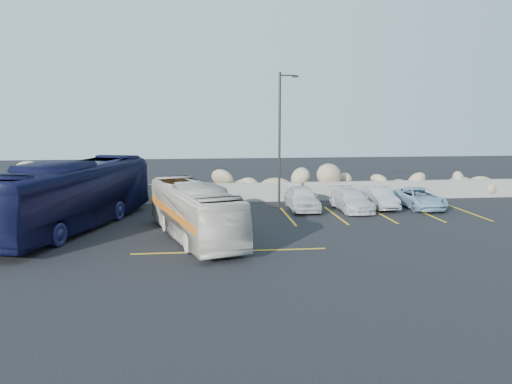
{
  "coord_description": "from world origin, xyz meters",
  "views": [
    {
      "loc": [
        -2.13,
        -19.61,
        5.51
      ],
      "look_at": [
        0.5,
        4.0,
        1.85
      ],
      "focal_mm": 35.0,
      "sensor_mm": 36.0,
      "label": 1
    }
  ],
  "objects": [
    {
      "name": "lamppost",
      "position": [
        2.56,
        9.5,
        4.3
      ],
      "size": [
        1.14,
        0.18,
        8.0
      ],
      "color": "#2B2826",
      "rests_on": "ground"
    },
    {
      "name": "seawall",
      "position": [
        0.0,
        12.0,
        0.6
      ],
      "size": [
        60.0,
        0.4,
        1.2
      ],
      "primitive_type": "cube",
      "color": "gray",
      "rests_on": "ground"
    },
    {
      "name": "car_b",
      "position": [
        8.5,
        8.89,
        0.62
      ],
      "size": [
        1.33,
        3.76,
        1.24
      ],
      "primitive_type": "imported",
      "rotation": [
        0.0,
        0.0,
        -0.01
      ],
      "color": "#A8A7AC",
      "rests_on": "ground"
    },
    {
      "name": "tour_coach",
      "position": [
        -8.42,
        5.13,
        1.67
      ],
      "size": [
        6.32,
        12.3,
        3.35
      ],
      "primitive_type": "imported",
      "rotation": [
        0.0,
        0.0,
        -0.31
      ],
      "color": "#0F1133",
      "rests_on": "ground"
    },
    {
      "name": "car_d",
      "position": [
        10.89,
        8.63,
        0.59
      ],
      "size": [
        2.12,
        4.35,
        1.19
      ],
      "primitive_type": "imported",
      "rotation": [
        0.0,
        0.0,
        0.04
      ],
      "color": "#91B6CF",
      "rests_on": "ground"
    },
    {
      "name": "ground",
      "position": [
        0.0,
        0.0,
        0.0
      ],
      "size": [
        90.0,
        90.0,
        0.0
      ],
      "primitive_type": "plane",
      "color": "black",
      "rests_on": "ground"
    },
    {
      "name": "vintage_bus",
      "position": [
        -2.48,
        2.7,
        1.25
      ],
      "size": [
        4.57,
        9.19,
        2.5
      ],
      "primitive_type": "imported",
      "rotation": [
        0.0,
        0.0,
        0.29
      ],
      "color": "silver",
      "rests_on": "ground"
    },
    {
      "name": "parking_lines",
      "position": [
        4.64,
        5.57,
        0.01
      ],
      "size": [
        18.16,
        9.36,
        0.01
      ],
      "color": "gold",
      "rests_on": "ground"
    },
    {
      "name": "car_c",
      "position": [
        6.59,
        8.32,
        0.61
      ],
      "size": [
        1.89,
        4.3,
        1.23
      ],
      "primitive_type": "imported",
      "rotation": [
        0.0,
        0.0,
        0.04
      ],
      "color": "silver",
      "rests_on": "ground"
    },
    {
      "name": "car_a",
      "position": [
        3.76,
        8.82,
        0.71
      ],
      "size": [
        1.68,
        4.15,
        1.41
      ],
      "primitive_type": "imported",
      "rotation": [
        0.0,
        0.0,
        -0.0
      ],
      "color": "silver",
      "rests_on": "ground"
    },
    {
      "name": "riprap_pile",
      "position": [
        0.0,
        13.2,
        1.3
      ],
      "size": [
        54.0,
        2.8,
        2.6
      ],
      "primitive_type": null,
      "color": "tan",
      "rests_on": "ground"
    }
  ]
}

